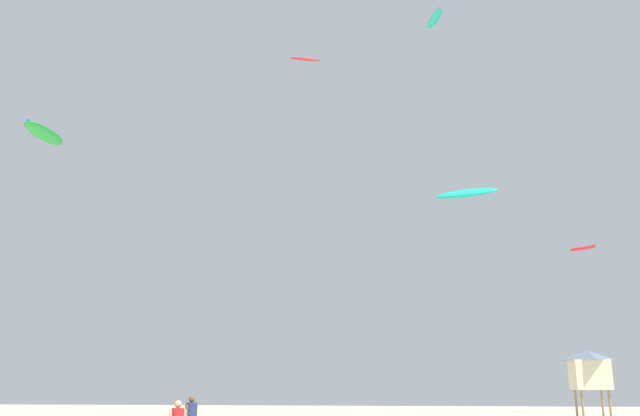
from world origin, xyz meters
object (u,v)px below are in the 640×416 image
kite_aloft_1 (583,249)px  kite_aloft_4 (435,19)px  kite_aloft_2 (305,59)px  kite_aloft_5 (44,134)px  lifeguard_tower (589,369)px  kite_aloft_0 (466,193)px  person_midground (191,416)px

kite_aloft_1 → kite_aloft_4: (-12.11, -17.96, 11.18)m
kite_aloft_2 → kite_aloft_5: 19.19m
lifeguard_tower → kite_aloft_5: size_ratio=1.04×
kite_aloft_2 → kite_aloft_4: kite_aloft_2 is taller
kite_aloft_0 → kite_aloft_2: kite_aloft_2 is taller
kite_aloft_1 → kite_aloft_4: 24.38m
kite_aloft_4 → kite_aloft_0: bearing=38.5°
kite_aloft_1 → person_midground: bearing=-127.0°
kite_aloft_2 → kite_aloft_5: (-15.21, -8.20, -8.35)m
kite_aloft_4 → kite_aloft_5: bearing=-178.2°
lifeguard_tower → kite_aloft_2: 28.72m
lifeguard_tower → kite_aloft_4: kite_aloft_4 is taller
lifeguard_tower → kite_aloft_5: kite_aloft_5 is taller
kite_aloft_4 → kite_aloft_1: bearing=56.0°
kite_aloft_0 → kite_aloft_4: 11.10m
person_midground → lifeguard_tower: bearing=71.0°
lifeguard_tower → kite_aloft_0: (-6.85, -3.52, 10.03)m
person_midground → kite_aloft_0: (11.91, 13.19, 12.04)m
lifeguard_tower → kite_aloft_2: kite_aloft_2 is taller
kite_aloft_2 → kite_aloft_4: bearing=-39.0°
lifeguard_tower → kite_aloft_1: kite_aloft_1 is taller
kite_aloft_0 → kite_aloft_1: bearing=57.6°
kite_aloft_0 → kite_aloft_2: bearing=149.3°
person_midground → kite_aloft_2: kite_aloft_2 is taller
person_midground → kite_aloft_2: 31.46m
kite_aloft_0 → kite_aloft_2: 17.64m
kite_aloft_1 → lifeguard_tower: bearing=-106.1°
kite_aloft_4 → person_midground: bearing=-131.0°
kite_aloft_0 → kite_aloft_5: (-25.81, -1.90, 4.26)m
kite_aloft_4 → kite_aloft_5: (-24.39, -0.77, -6.69)m
lifeguard_tower → kite_aloft_5: bearing=-170.6°
person_midground → lifeguard_tower: size_ratio=0.43×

